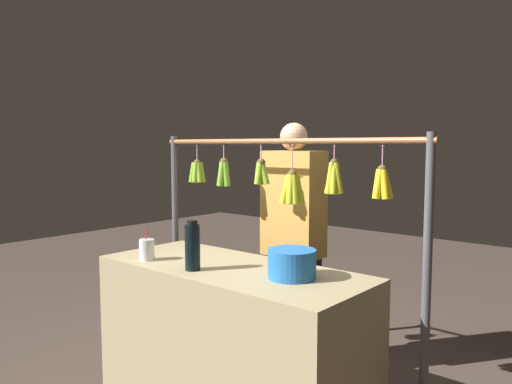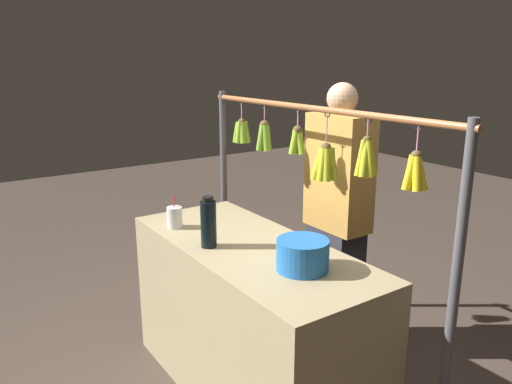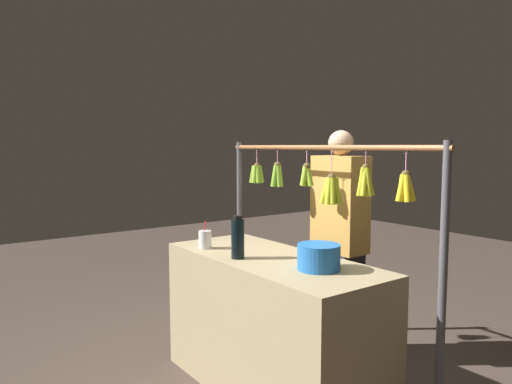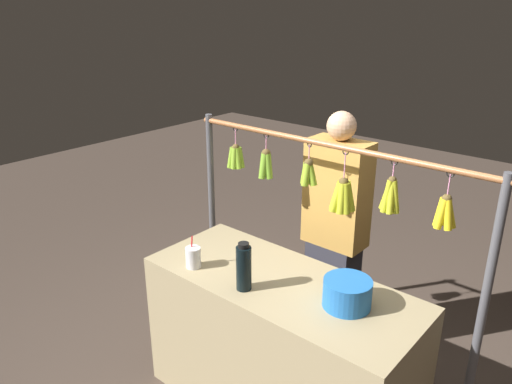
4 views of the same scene
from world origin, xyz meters
TOP-DOWN VIEW (x-y plane):
  - market_counter at (0.00, 0.00)m, footprint 1.52×0.64m
  - display_rack at (0.00, -0.39)m, footprint 1.88×0.14m
  - water_bottle at (0.10, 0.18)m, footprint 0.08×0.08m
  - blue_bucket at (-0.38, -0.03)m, footprint 0.24×0.24m
  - drink_cup at (0.47, 0.20)m, footprint 0.09×0.09m
  - vendor_person at (0.10, -0.70)m, footprint 0.39×0.21m

SIDE VIEW (x-z plane):
  - market_counter at x=0.00m, z-range 0.00..0.85m
  - vendor_person at x=0.10m, z-range -0.01..1.63m
  - drink_cup at x=0.47m, z-range 0.82..1.00m
  - blue_bucket at x=-0.38m, z-range 0.85..1.00m
  - water_bottle at x=0.10m, z-range 0.85..1.11m
  - display_rack at x=0.00m, z-range 0.35..1.92m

